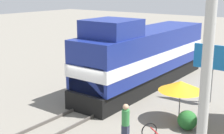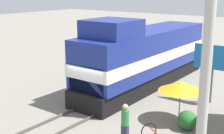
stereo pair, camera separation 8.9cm
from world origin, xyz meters
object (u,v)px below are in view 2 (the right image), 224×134
billboard_sign (213,60)px  vendor_umbrella (181,86)px  utility_pole (207,55)px  locomotive (143,57)px  person_bystander (125,122)px

billboard_sign → vendor_umbrella: bearing=-95.6°
billboard_sign → utility_pole: bearing=-73.3°
locomotive → billboard_sign: locomotive is taller
locomotive → vendor_umbrella: locomotive is taller
vendor_umbrella → utility_pole: bearing=-55.3°
locomotive → utility_pole: utility_pole is taller
locomotive → person_bystander: size_ratio=7.05×
utility_pole → billboard_sign: bearing=106.7°
person_bystander → locomotive: bearing=116.1°
locomotive → person_bystander: 8.37m
locomotive → vendor_umbrella: (4.47, -3.79, -0.22)m
locomotive → vendor_umbrella: size_ratio=5.86×
locomotive → person_bystander: (3.65, -7.45, -1.07)m
locomotive → billboard_sign: size_ratio=3.76×
locomotive → utility_pole: size_ratio=1.51×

